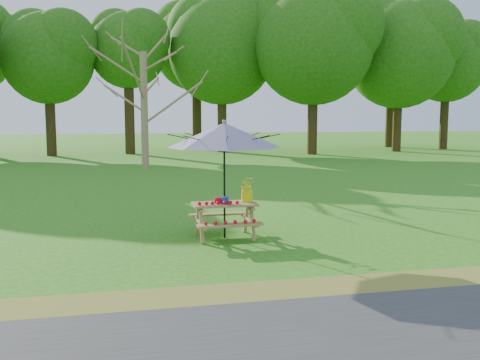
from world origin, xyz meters
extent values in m
cylinder|color=olive|center=(3.00, 14.28, 2.50)|extent=(0.37, 0.37, 5.00)
cube|color=olive|center=(3.90, 0.55, 0.65)|extent=(1.20, 0.62, 0.04)
cube|color=olive|center=(3.90, 0.00, 0.36)|extent=(1.20, 0.22, 0.04)
cube|color=olive|center=(3.90, 1.10, 0.36)|extent=(1.20, 0.22, 0.04)
cylinder|color=black|center=(3.90, 0.55, 1.12)|extent=(0.04, 0.04, 2.25)
cone|color=teal|center=(3.90, 0.55, 1.95)|extent=(2.39, 2.39, 0.46)
sphere|color=teal|center=(3.90, 0.55, 2.20)|extent=(0.08, 0.08, 0.08)
cube|color=red|center=(3.78, 0.60, 0.72)|extent=(0.14, 0.12, 0.10)
cylinder|color=#163CB8|center=(3.90, 0.49, 0.74)|extent=(0.13, 0.13, 0.13)
cube|color=beige|center=(3.86, 0.71, 0.71)|extent=(0.13, 0.13, 0.07)
cylinder|color=yellow|center=(4.35, 0.64, 0.78)|extent=(0.21, 0.21, 0.21)
imported|color=yellow|center=(4.35, 0.64, 0.99)|extent=(0.32, 0.29, 0.32)
camera|label=1|loc=(2.04, -9.23, 2.32)|focal=40.00mm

